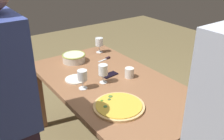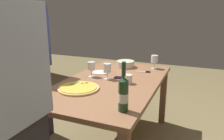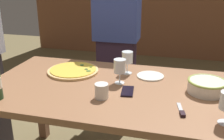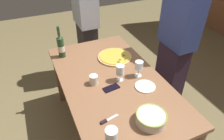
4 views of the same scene
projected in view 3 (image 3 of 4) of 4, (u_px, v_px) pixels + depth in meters
name	position (u px, v px, depth m)	size (l,w,h in m)	color
dining_table	(112.00, 100.00, 1.72)	(1.60, 0.90, 0.75)	#8F6041
pizza	(73.00, 70.00, 1.93)	(0.36, 0.36, 0.03)	#DFB473
serving_bowl	(207.00, 86.00, 1.59)	(0.23, 0.23, 0.08)	silver
wine_glass_near_pizza	(127.00, 58.00, 1.87)	(0.08, 0.08, 0.16)	white
wine_glass_far_left	(120.00, 67.00, 1.70)	(0.08, 0.08, 0.16)	white
cup_amber	(102.00, 91.00, 1.52)	(0.08, 0.08, 0.09)	white
side_plate	(150.00, 76.00, 1.84)	(0.18, 0.18, 0.01)	white
cell_phone	(127.00, 91.00, 1.61)	(0.07, 0.14, 0.01)	black
pizza_knife	(182.00, 111.00, 1.38)	(0.05, 0.15, 0.02)	silver
person_host	(117.00, 36.00, 2.46)	(0.40, 0.24, 1.70)	#2F1F33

